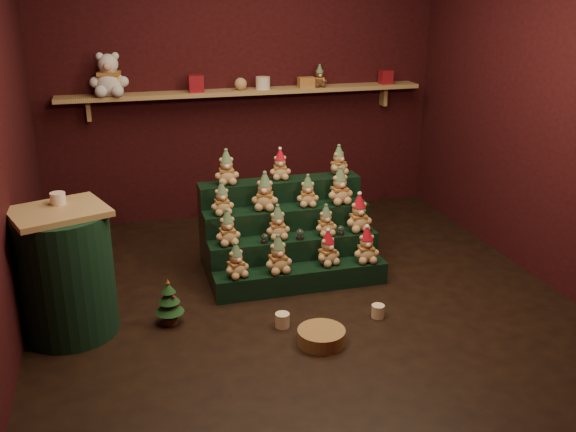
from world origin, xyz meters
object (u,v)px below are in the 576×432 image
object	(u,v)px
mug_left	(282,320)
brown_bear	(319,76)
snow_globe_a	(264,238)
side_table	(66,273)
white_bear	(108,69)
mug_right	(378,311)
wicker_basket	(321,336)
riser_tier_front	(301,278)
snow_globe_b	(300,234)
mini_christmas_tree	(169,302)
snow_globe_c	(341,230)

from	to	relation	value
mug_left	brown_bear	size ratio (longest dim) A/B	0.48
snow_globe_a	side_table	bearing A→B (deg)	-165.70
brown_bear	white_bear	bearing A→B (deg)	-176.03
side_table	mug_right	bearing A→B (deg)	-29.73
wicker_basket	side_table	bearing A→B (deg)	159.33
wicker_basket	riser_tier_front	bearing A→B (deg)	82.93
snow_globe_b	mug_left	xyz separation A→B (m)	(-0.34, -0.71, -0.35)
riser_tier_front	white_bear	bearing A→B (deg)	127.19
brown_bear	snow_globe_a	bearing A→B (deg)	-117.13
mini_christmas_tree	mug_right	world-z (taller)	mini_christmas_tree
snow_globe_b	side_table	bearing A→B (deg)	-168.01
snow_globe_c	mini_christmas_tree	distance (m)	1.53
snow_globe_a	snow_globe_c	xyz separation A→B (m)	(0.64, -0.00, 0.00)
side_table	wicker_basket	size ratio (longest dim) A/B	2.79
mug_right	brown_bear	world-z (taller)	brown_bear
riser_tier_front	mug_right	distance (m)	0.73
snow_globe_c	side_table	world-z (taller)	side_table
mug_left	snow_globe_b	bearing A→B (deg)	64.51
snow_globe_b	wicker_basket	size ratio (longest dim) A/B	0.27
riser_tier_front	brown_bear	world-z (taller)	brown_bear
mug_right	brown_bear	xyz separation A→B (m)	(0.29, 2.35, 1.38)
riser_tier_front	side_table	distance (m)	1.79
riser_tier_front	side_table	xyz separation A→B (m)	(-1.74, -0.22, 0.36)
snow_globe_b	side_table	world-z (taller)	side_table
snow_globe_a	mini_christmas_tree	bearing A→B (deg)	-151.03
wicker_basket	white_bear	world-z (taller)	white_bear
mug_left	mug_right	distance (m)	0.71
mug_left	wicker_basket	xyz separation A→B (m)	(0.20, -0.29, -0.00)
snow_globe_a	wicker_basket	distance (m)	1.06
snow_globe_b	mini_christmas_tree	size ratio (longest dim) A/B	0.25
mini_christmas_tree	wicker_basket	world-z (taller)	mini_christmas_tree
snow_globe_a	brown_bear	world-z (taller)	brown_bear
riser_tier_front	white_bear	size ratio (longest dim) A/B	2.83
snow_globe_a	mini_christmas_tree	distance (m)	0.95
snow_globe_b	mug_right	distance (m)	0.92
side_table	white_bear	size ratio (longest dim) A/B	1.84
riser_tier_front	white_bear	distance (m)	2.65
snow_globe_b	mug_left	size ratio (longest dim) A/B	0.85
snow_globe_b	mini_christmas_tree	world-z (taller)	snow_globe_b
side_table	mini_christmas_tree	size ratio (longest dim) A/B	2.60
snow_globe_b	snow_globe_c	xyz separation A→B (m)	(0.35, 0.00, -0.00)
snow_globe_c	riser_tier_front	bearing A→B (deg)	-157.36
snow_globe_b	snow_globe_a	bearing A→B (deg)	180.00
brown_bear	riser_tier_front	bearing A→B (deg)	-107.86
snow_globe_a	side_table	distance (m)	1.53
snow_globe_c	side_table	distance (m)	2.15
wicker_basket	brown_bear	world-z (taller)	brown_bear
snow_globe_c	white_bear	distance (m)	2.62
snow_globe_b	side_table	xyz separation A→B (m)	(-1.77, -0.38, 0.05)
brown_bear	side_table	bearing A→B (deg)	-137.08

